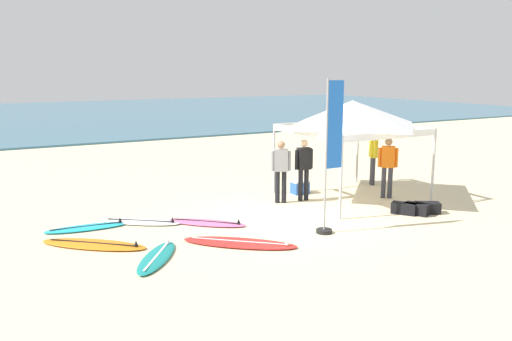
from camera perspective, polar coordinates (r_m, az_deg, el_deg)
ground_plane at (r=12.73m, az=3.90°, el=-5.23°), size 80.00×80.00×0.00m
sea at (r=44.24m, az=-20.35°, el=5.78°), size 80.00×36.00×0.10m
canopy_tent at (r=14.48m, az=10.58°, el=6.20°), size 3.23×3.23×2.75m
surfboard_cyan at (r=12.44m, az=-18.18°, el=-5.99°), size 1.88×0.64×0.19m
surfboard_pink at (r=12.23m, az=-5.44°, el=-5.76°), size 1.75×1.69×0.19m
surfboard_orange at (r=11.23m, az=-17.48°, el=-7.79°), size 2.15×2.00×0.19m
surfboard_teal at (r=10.20m, az=-10.90°, el=-9.38°), size 1.47×1.79×0.19m
surfboard_red at (r=10.81m, az=-1.79°, el=-7.99°), size 2.25×2.10×0.19m
surfboard_white at (r=12.55m, az=-12.60°, el=-5.54°), size 1.84×1.59×0.19m
person_orange at (r=14.91m, az=14.36°, el=0.75°), size 0.45×0.40×1.71m
person_grey at (r=13.92m, az=2.77°, el=0.37°), size 0.50×0.36×1.71m
person_black at (r=14.22m, az=5.31°, el=0.56°), size 0.55×0.26×1.71m
person_yellow at (r=16.58m, az=12.83°, el=1.82°), size 0.38×0.48×1.71m
banner_flag at (r=11.34m, az=8.19°, el=0.84°), size 0.60×0.36×3.40m
gear_bag_near_tent at (r=13.77m, az=18.43°, el=-3.93°), size 0.68×0.58×0.28m
gear_bag_by_pole at (r=13.54m, az=16.05°, el=-4.04°), size 0.60×0.68×0.28m
gear_bag_on_sand at (r=13.58m, az=17.33°, el=-4.07°), size 0.53×0.68×0.28m
cooler_box at (r=15.18m, az=4.89°, el=-1.82°), size 0.50×0.36×0.39m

